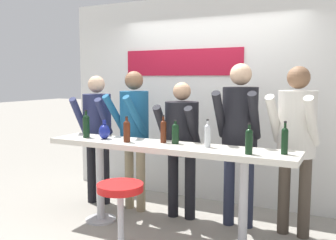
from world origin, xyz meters
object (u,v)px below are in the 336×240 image
(person_center, at_px, (240,127))
(wine_bottle_4, at_px, (127,130))
(person_center_left, at_px, (181,136))
(wine_bottle_2, at_px, (285,139))
(decorative_vase, at_px, (104,131))
(wine_bottle_3, at_px, (163,130))
(wine_bottle_5, at_px, (175,132))
(wine_bottle_0, at_px, (208,134))
(person_left, at_px, (134,125))
(bar_stool, at_px, (120,207))
(person_center_right, at_px, (296,133))
(wine_bottle_6, at_px, (249,140))
(tasting_table, at_px, (165,159))
(wine_bottle_1, at_px, (86,125))
(person_far_left, at_px, (97,125))

(person_center, bearing_deg, wine_bottle_4, -153.54)
(person_center_left, distance_m, wine_bottle_4, 0.71)
(person_center, relative_size, wine_bottle_2, 5.99)
(decorative_vase, bearing_deg, wine_bottle_3, 6.57)
(wine_bottle_3, relative_size, wine_bottle_5, 1.19)
(wine_bottle_0, relative_size, wine_bottle_3, 0.95)
(person_left, bearing_deg, bar_stool, -53.59)
(person_center_right, height_order, wine_bottle_6, person_center_right)
(wine_bottle_5, relative_size, wine_bottle_6, 0.88)
(bar_stool, xyz_separation_m, wine_bottle_4, (-0.27, 0.54, 0.65))
(wine_bottle_0, distance_m, wine_bottle_2, 0.76)
(person_center_right, xyz_separation_m, decorative_vase, (-2.02, -0.58, -0.04))
(wine_bottle_5, bearing_deg, wine_bottle_6, -13.49)
(tasting_table, bearing_deg, decorative_vase, -179.31)
(tasting_table, height_order, person_center_left, person_center_left)
(wine_bottle_2, bearing_deg, wine_bottle_1, -178.95)
(bar_stool, xyz_separation_m, person_center_right, (1.41, 1.18, 0.65))
(wine_bottle_1, bearing_deg, person_center, 19.15)
(person_left, bearing_deg, wine_bottle_2, -3.08)
(person_left, bearing_deg, decorative_vase, -88.49)
(person_center_right, xyz_separation_m, wine_bottle_5, (-1.16, -0.49, -0.01))
(person_center_left, xyz_separation_m, wine_bottle_5, (0.12, -0.43, 0.10))
(bar_stool, height_order, person_center, person_center)
(person_center_left, height_order, wine_bottle_4, person_center_left)
(decorative_vase, bearing_deg, person_center_right, 16.10)
(wine_bottle_6, bearing_deg, person_center_right, 65.38)
(person_center, xyz_separation_m, wine_bottle_1, (-1.67, -0.58, -0.01))
(person_center_right, distance_m, wine_bottle_2, 0.55)
(person_center_left, height_order, wine_bottle_1, person_center_left)
(person_far_left, xyz_separation_m, wine_bottle_1, (0.24, -0.51, 0.08))
(decorative_vase, bearing_deg, person_center, 21.84)
(bar_stool, height_order, person_left, person_left)
(wine_bottle_3, distance_m, wine_bottle_5, 0.14)
(tasting_table, relative_size, wine_bottle_1, 8.45)
(wine_bottle_4, bearing_deg, tasting_table, 9.31)
(wine_bottle_2, bearing_deg, person_center_left, 158.89)
(person_center_left, distance_m, person_center, 0.70)
(tasting_table, relative_size, person_far_left, 1.61)
(wine_bottle_3, xyz_separation_m, wine_bottle_4, (-0.37, -0.14, -0.00))
(person_left, distance_m, person_center_right, 1.94)
(wine_bottle_2, height_order, wine_bottle_3, wine_bottle_2)
(person_far_left, relative_size, wine_bottle_1, 5.25)
(tasting_table, height_order, person_far_left, person_far_left)
(person_left, xyz_separation_m, wine_bottle_0, (1.15, -0.46, 0.02))
(wine_bottle_1, bearing_deg, person_center_left, 28.14)
(wine_bottle_2, relative_size, wine_bottle_4, 1.09)
(wine_bottle_0, distance_m, wine_bottle_4, 0.90)
(wine_bottle_1, bearing_deg, wine_bottle_0, 2.29)
(tasting_table, relative_size, person_center_right, 1.53)
(wine_bottle_2, height_order, wine_bottle_5, wine_bottle_2)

